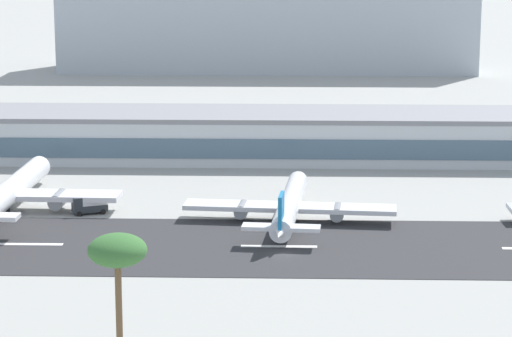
# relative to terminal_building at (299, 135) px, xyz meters

# --- Properties ---
(ground_plane) EXTENTS (1400.00, 1400.00, 0.00)m
(ground_plane) POSITION_rel_terminal_building_xyz_m (-2.74, -71.89, -5.06)
(ground_plane) COLOR #9E9E99
(runway_strip) EXTENTS (800.00, 32.42, 0.08)m
(runway_strip) POSITION_rel_terminal_building_xyz_m (-2.74, -67.86, -5.02)
(runway_strip) COLOR #2D2D30
(runway_strip) RESTS_ON ground_plane
(runway_centreline_dash_3) EXTENTS (12.00, 1.20, 0.01)m
(runway_centreline_dash_3) POSITION_rel_terminal_building_xyz_m (-43.70, -67.86, -4.98)
(runway_centreline_dash_3) COLOR white
(runway_centreline_dash_3) RESTS_ON runway_strip
(runway_centreline_dash_4) EXTENTS (12.00, 1.20, 0.01)m
(runway_centreline_dash_4) POSITION_rel_terminal_building_xyz_m (-3.52, -67.86, -4.98)
(runway_centreline_dash_4) COLOR white
(runway_centreline_dash_4) RESTS_ON runway_strip
(terminal_building) EXTENTS (199.05, 21.44, 10.11)m
(terminal_building) POSITION_rel_terminal_building_xyz_m (0.00, 0.00, 0.00)
(terminal_building) COLOR silver
(terminal_building) RESTS_ON ground_plane
(distant_hotel_block) EXTENTS (138.38, 31.12, 35.35)m
(distant_hotel_block) POSITION_rel_terminal_building_xyz_m (-9.85, 146.80, 12.61)
(distant_hotel_block) COLOR #A8B2BC
(distant_hotel_block) RESTS_ON ground_plane
(airliner_red_tail_gate_0) EXTENTS (39.61, 47.35, 9.88)m
(airliner_red_tail_gate_0) POSITION_rel_terminal_building_xyz_m (-51.44, -47.21, -1.91)
(airliner_red_tail_gate_0) COLOR white
(airliner_red_tail_gate_0) RESTS_ON ground_plane
(airliner_blue_tail_gate_1) EXTENTS (36.44, 40.89, 8.54)m
(airliner_blue_tail_gate_1) POSITION_rel_terminal_building_xyz_m (-1.97, -52.99, -2.34)
(airliner_blue_tail_gate_1) COLOR silver
(airliner_blue_tail_gate_1) RESTS_ON ground_plane
(service_box_truck_1) EXTENTS (6.46, 4.52, 3.25)m
(service_box_truck_1) POSITION_rel_terminal_building_xyz_m (-36.80, -48.34, -3.27)
(service_box_truck_1) COLOR #2D3338
(service_box_truck_1) RESTS_ON ground_plane
(palm_tree_0) EXTENTS (6.57, 6.57, 16.76)m
(palm_tree_0) POSITION_rel_terminal_building_xyz_m (-20.71, -120.96, 9.51)
(palm_tree_0) COLOR brown
(palm_tree_0) RESTS_ON ground_plane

